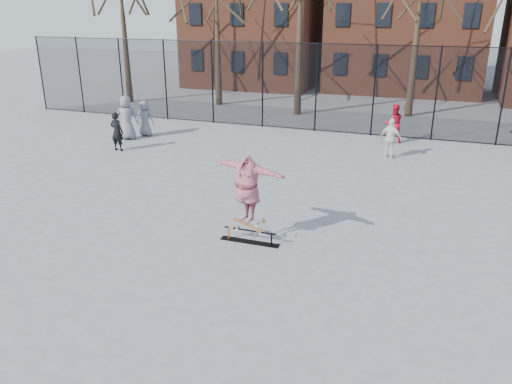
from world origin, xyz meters
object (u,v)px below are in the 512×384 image
(bystander_black, at_px, (117,132))
(bystander_white, at_px, (391,138))
(skater, at_px, (248,194))
(bystander_red, at_px, (394,124))
(bystander_extra, at_px, (127,118))
(bystander_grey, at_px, (145,118))
(skateboard, at_px, (248,228))
(skate_rail, at_px, (250,237))

(bystander_black, relative_size, bystander_white, 1.01)
(skater, height_order, bystander_red, skater)
(skater, xyz_separation_m, bystander_extra, (-8.53, 7.83, -0.30))
(bystander_grey, relative_size, bystander_red, 0.96)
(skateboard, relative_size, bystander_grey, 0.53)
(skater, distance_m, bystander_white, 9.10)
(bystander_black, bearing_deg, skater, 145.74)
(skate_rail, distance_m, bystander_white, 9.09)
(skate_rail, xyz_separation_m, bystander_white, (2.54, 8.70, 0.64))
(bystander_red, distance_m, bystander_extra, 11.50)
(skateboard, bearing_deg, bystander_extra, 137.45)
(skater, distance_m, bystander_black, 10.00)
(bystander_white, height_order, bystander_extra, bystander_extra)
(skate_rail, bearing_deg, skateboard, 180.00)
(skate_rail, bearing_deg, bystander_black, 142.35)
(bystander_grey, height_order, bystander_black, bystander_grey)
(skate_rail, height_order, bystander_grey, bystander_grey)
(bystander_grey, bearing_deg, bystander_black, 89.50)
(skateboard, distance_m, bystander_red, 11.41)
(skate_rail, xyz_separation_m, bystander_black, (-7.95, 6.13, 0.65))
(skater, relative_size, bystander_red, 1.23)
(bystander_black, relative_size, bystander_extra, 0.81)
(bystander_black, bearing_deg, bystander_red, -150.72)
(skater, bearing_deg, bystander_white, 90.33)
(bystander_grey, bearing_deg, bystander_extra, 57.85)
(skateboard, relative_size, bystander_extra, 0.44)
(bystander_black, bearing_deg, skate_rail, 145.93)
(bystander_white, bearing_deg, bystander_black, 34.89)
(bystander_white, bearing_deg, bystander_extra, 25.58)
(skate_rail, height_order, skater, skater)
(bystander_grey, height_order, bystander_red, bystander_red)
(skateboard, height_order, bystander_black, bystander_black)
(skateboard, xyz_separation_m, bystander_white, (2.60, 8.70, 0.38))
(bystander_black, bearing_deg, skateboard, 145.74)
(bystander_grey, distance_m, bystander_red, 10.90)
(skate_rail, relative_size, bystander_red, 0.92)
(skateboard, xyz_separation_m, bystander_extra, (-8.53, 7.83, 0.57))
(bystander_extra, bearing_deg, skate_rail, 116.62)
(skate_rail, relative_size, bystander_white, 0.99)
(skate_rail, distance_m, bystander_extra, 11.65)
(skate_rail, bearing_deg, bystander_grey, 133.41)
(skate_rail, bearing_deg, bystander_white, 73.70)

